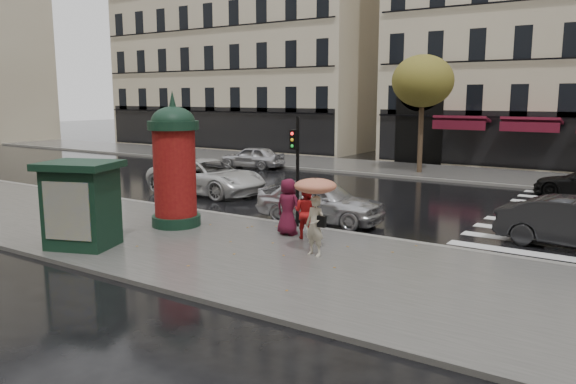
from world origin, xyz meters
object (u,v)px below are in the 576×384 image
Objects in this scene: woman_umbrella at (315,203)px; traffic_light at (296,161)px; newsstand at (82,204)px; car_far_silver at (252,157)px; car_silver at (320,201)px; car_white at (207,177)px; woman_red at (306,212)px; man_burgundy at (288,207)px; morris_column at (174,162)px.

woman_umbrella is 0.60× the size of traffic_light.
car_far_silver is (-7.35, 17.64, -0.69)m from newsstand.
car_white reaches higher than car_silver.
woman_red is at bearing -46.38° from traffic_light.
traffic_light is at bearing 34.72° from car_far_silver.
woman_umbrella is 1.33× the size of woman_red.
traffic_light reaches higher than woman_red.
woman_umbrella is 3.51m from traffic_light.
traffic_light reaches higher than newsstand.
traffic_light is 0.63× the size of car_white.
car_silver is at bearing -70.02° from woman_red.
newsstand is at bearing -158.31° from car_white.
car_far_silver is (-13.31, 14.76, -0.87)m from woman_umbrella.
woman_umbrella reaches higher than car_far_silver.
man_burgundy is 0.31× the size of car_white.
woman_red is at bearing 34.85° from car_far_silver.
traffic_light reaches higher than car_white.
woman_umbrella is 11.33m from car_white.
car_far_silver is (-7.62, 14.22, -1.56)m from morris_column.
car_silver is at bearing 118.56° from woman_umbrella.
car_white is at bearing 17.11° from car_far_silver.
car_silver is at bearing 45.25° from morris_column.
woman_umbrella is 4.68m from car_silver.
woman_umbrella is at bearing -155.35° from car_silver.
newsstand reaches higher than woman_red.
woman_red is 0.45× the size of traffic_light.
woman_red is (-1.18, 1.44, -0.61)m from woman_umbrella.
woman_red is at bearing 11.35° from morris_column.
car_silver is 15.43m from car_far_silver.
car_silver is (-1.03, 2.61, -0.16)m from woman_red.
man_burgundy is at bearing 47.25° from newsstand.
traffic_light is (-1.08, 1.14, 1.36)m from woman_red.
newsstand reaches higher than car_far_silver.
woman_umbrella is 0.54× the size of car_far_silver.
man_burgundy is at bearing 14.56° from morris_column.
woman_red reaches higher than car_white.
woman_umbrella is 0.38× the size of car_white.
car_far_silver is (-11.10, 10.71, -0.09)m from car_silver.
car_silver is at bearing 61.59° from newsstand.
morris_column is at bearing 131.34° from car_silver.
traffic_light is 8.18m from car_white.
car_white is (-9.41, 6.25, -0.76)m from woman_umbrella.
car_silver is at bearing 38.55° from car_far_silver.
man_burgundy is 0.49× the size of traffic_light.
traffic_light is 1.44× the size of newsstand.
car_silver is at bearing -79.64° from man_burgundy.
morris_column is at bearing 174.59° from woman_umbrella.
woman_umbrella is 0.49× the size of morris_column.
newsstand is (-0.27, -3.42, -0.86)m from morris_column.
woman_red is 2.08m from traffic_light.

